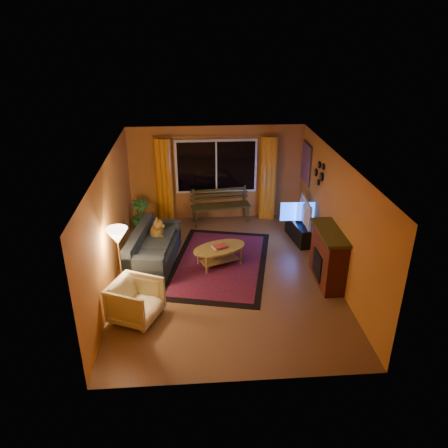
{
  "coord_description": "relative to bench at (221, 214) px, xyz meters",
  "views": [
    {
      "loc": [
        -0.62,
        -7.87,
        4.89
      ],
      "look_at": [
        0.0,
        0.3,
        1.05
      ],
      "focal_mm": 35.0,
      "sensor_mm": 36.0,
      "label": 1
    }
  ],
  "objects": [
    {
      "name": "curtain_right",
      "position": [
        1.26,
        0.21,
        0.89
      ],
      "size": [
        0.36,
        0.36,
        2.24
      ],
      "primitive_type": "cylinder",
      "color": "orange",
      "rests_on": "ground"
    },
    {
      "name": "window",
      "position": [
        -0.09,
        0.27,
        1.22
      ],
      "size": [
        2.0,
        0.02,
        1.3
      ],
      "primitive_type": "cube",
      "color": "black",
      "rests_on": "wall_back"
    },
    {
      "name": "coffee_table",
      "position": [
        -0.18,
        -2.23,
        -0.01
      ],
      "size": [
        1.56,
        1.56,
        0.43
      ],
      "primitive_type": "cylinder",
      "rotation": [
        0.0,
        0.0,
        0.4
      ],
      "color": "olive",
      "rests_on": "ground"
    },
    {
      "name": "wall_back",
      "position": [
        -0.09,
        0.34,
        1.02
      ],
      "size": [
        4.5,
        0.02,
        2.5
      ],
      "primitive_type": "cube",
      "color": "#C4782E",
      "rests_on": "ground"
    },
    {
      "name": "television",
      "position": [
        1.85,
        -1.17,
        0.52
      ],
      "size": [
        0.18,
        1.03,
        0.59
      ],
      "primitive_type": "imported",
      "rotation": [
        0.0,
        0.0,
        1.52
      ],
      "color": "black",
      "rests_on": "tv_console"
    },
    {
      "name": "floor_lamp",
      "position": [
        -2.09,
        -3.45,
        0.54
      ],
      "size": [
        0.29,
        0.29,
        1.54
      ],
      "primitive_type": "cylinder",
      "rotation": [
        0.0,
        0.0,
        0.14
      ],
      "color": "#BF8C3F",
      "rests_on": "ground"
    },
    {
      "name": "painting",
      "position": [
        2.13,
        -0.22,
        1.42
      ],
      "size": [
        0.04,
        0.76,
        0.96
      ],
      "primitive_type": "cube",
      "color": "#D04A1E",
      "rests_on": "wall_right"
    },
    {
      "name": "curtain_left",
      "position": [
        -1.44,
        0.21,
        0.89
      ],
      "size": [
        0.36,
        0.36,
        2.24
      ],
      "primitive_type": "cylinder",
      "color": "orange",
      "rests_on": "ground"
    },
    {
      "name": "wall_right",
      "position": [
        2.17,
        -2.67,
        1.02
      ],
      "size": [
        0.02,
        6.0,
        2.5
      ],
      "primitive_type": "cube",
      "color": "#C4782E",
      "rests_on": "ground"
    },
    {
      "name": "mirror_cluster",
      "position": [
        2.12,
        -1.37,
        1.57
      ],
      "size": [
        0.06,
        0.6,
        0.56
      ],
      "primitive_type": null,
      "color": "black",
      "rests_on": "wall_right"
    },
    {
      "name": "curtain_rod",
      "position": [
        -0.09,
        0.23,
        2.02
      ],
      "size": [
        3.2,
        0.03,
        0.03
      ],
      "primitive_type": "cylinder",
      "rotation": [
        0.0,
        1.57,
        0.0
      ],
      "color": "#BF8C3F",
      "rests_on": "wall_back"
    },
    {
      "name": "rug",
      "position": [
        -0.18,
        -2.19,
        -0.22
      ],
      "size": [
        2.66,
        3.54,
        0.02
      ],
      "primitive_type": "cube",
      "rotation": [
        0.0,
        0.0,
        -0.22
      ],
      "color": "maroon",
      "rests_on": "ground"
    },
    {
      "name": "armchair",
      "position": [
        -1.79,
        -4.02,
        0.18
      ],
      "size": [
        1.0,
        1.03,
        0.82
      ],
      "primitive_type": "imported",
      "rotation": [
        0.0,
        0.0,
        1.15
      ],
      "color": "beige",
      "rests_on": "ground"
    },
    {
      "name": "dog",
      "position": [
        -1.56,
        -1.61,
        0.37
      ],
      "size": [
        0.42,
        0.47,
        0.42
      ],
      "primitive_type": null,
      "rotation": [
        0.0,
        0.0,
        -0.42
      ],
      "color": "olive",
      "rests_on": "sofa"
    },
    {
      "name": "wall_left",
      "position": [
        -2.35,
        -2.67,
        1.02
      ],
      "size": [
        0.02,
        6.0,
        2.5
      ],
      "primitive_type": "cube",
      "color": "#C4782E",
      "rests_on": "ground"
    },
    {
      "name": "ceiling",
      "position": [
        -0.09,
        -2.67,
        2.28
      ],
      "size": [
        4.5,
        6.0,
        0.02
      ],
      "primitive_type": "cube",
      "color": "white",
      "rests_on": "ground"
    },
    {
      "name": "bench",
      "position": [
        0.0,
        0.0,
        0.0
      ],
      "size": [
        1.59,
        0.68,
        0.46
      ],
      "primitive_type": "cube",
      "rotation": [
        0.0,
        0.0,
        0.15
      ],
      "color": "#353011",
      "rests_on": "ground"
    },
    {
      "name": "fireplace",
      "position": [
        1.96,
        -3.07,
        0.32
      ],
      "size": [
        0.4,
        1.2,
        1.1
      ],
      "primitive_type": "cube",
      "color": "maroon",
      "rests_on": "ground"
    },
    {
      "name": "sofa",
      "position": [
        -1.61,
        -2.05,
        0.16
      ],
      "size": [
        1.14,
        2.05,
        0.79
      ],
      "primitive_type": "cube",
      "rotation": [
        0.0,
        0.0,
        -0.16
      ],
      "color": "#222A2D",
      "rests_on": "ground"
    },
    {
      "name": "floor",
      "position": [
        -0.09,
        -2.67,
        -0.24
      ],
      "size": [
        4.5,
        6.0,
        0.02
      ],
      "primitive_type": "cube",
      "color": "brown",
      "rests_on": "ground"
    },
    {
      "name": "tv_console",
      "position": [
        1.85,
        -1.17,
        -0.0
      ],
      "size": [
        0.52,
        1.14,
        0.46
      ],
      "primitive_type": "cube",
      "rotation": [
        0.0,
        0.0,
        0.15
      ],
      "color": "black",
      "rests_on": "ground"
    },
    {
      "name": "potted_plant",
      "position": [
        -2.06,
        -0.32,
        0.18
      ],
      "size": [
        0.61,
        0.61,
        0.82
      ],
      "primitive_type": "imported",
      "rotation": [
        0.0,
        0.0,
        0.41
      ],
      "color": "#235B1E",
      "rests_on": "ground"
    }
  ]
}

